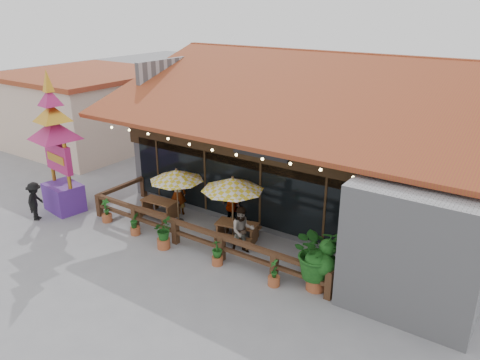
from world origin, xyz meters
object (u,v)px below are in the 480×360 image
Objects in this scene: tropical_plant at (318,253)px; umbrella_left at (176,175)px; umbrella_right at (233,184)px; picnic_table_right at (237,229)px; thai_sign_tower at (55,134)px; pedestrian at (35,201)px; picnic_table_left at (159,205)px.

umbrella_left is at bearing 169.99° from tropical_plant.
umbrella_right is at bearing 3.11° from umbrella_left.
picnic_table_right is 0.28× the size of thai_sign_tower.
umbrella_left reaches higher than picnic_table_right.
picnic_table_right is at bearing 13.80° from thai_sign_tower.
umbrella_left reaches higher than pedestrian.
tropical_plant is at bearing -17.24° from picnic_table_right.
umbrella_right is 7.35m from thai_sign_tower.
umbrella_left is 3.09m from picnic_table_right.
picnic_table_left is 4.84m from thai_sign_tower.
umbrella_right is 1.58× the size of picnic_table_left.
thai_sign_tower is 2.71m from pedestrian.
pedestrian is at bearing -147.64° from umbrella_left.
umbrella_right is 1.54× the size of pedestrian.
tropical_plant reaches higher than picnic_table_right.
umbrella_right is 1.11× the size of tropical_plant.
umbrella_right reaches higher than picnic_table_left.
umbrella_right is 7.88m from pedestrian.
umbrella_right is 1.61m from picnic_table_right.
umbrella_left is at bearing 180.00° from picnic_table_right.
picnic_table_left is at bearing -179.50° from picnic_table_right.
thai_sign_tower reaches higher than tropical_plant.
pedestrian is (-3.71, -2.92, 0.31)m from picnic_table_left.
picnic_table_left is 3.70m from picnic_table_right.
umbrella_right is (2.47, 0.13, 0.15)m from umbrella_left.
umbrella_left is at bearing 21.52° from thai_sign_tower.
umbrella_left is at bearing 1.95° from picnic_table_left.
tropical_plant is 11.18m from pedestrian.
thai_sign_tower is 3.96× the size of pedestrian.
umbrella_right is at bearing 162.09° from tropical_plant.
picnic_table_left is at bearing -178.05° from umbrella_left.
umbrella_left reaches higher than picnic_table_left.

